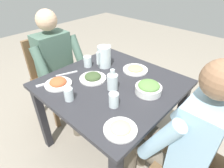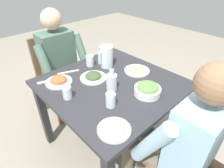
% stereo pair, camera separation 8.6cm
% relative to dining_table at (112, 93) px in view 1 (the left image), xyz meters
% --- Properties ---
extents(ground_plane, '(8.00, 8.00, 0.00)m').
position_rel_dining_table_xyz_m(ground_plane, '(0.00, 0.00, -0.62)').
color(ground_plane, gray).
extents(dining_table, '(0.99, 0.99, 0.72)m').
position_rel_dining_table_xyz_m(dining_table, '(0.00, 0.00, 0.00)').
color(dining_table, '#2D2D33').
rests_on(dining_table, ground_plane).
extents(chair_near, '(0.40, 0.40, 0.89)m').
position_rel_dining_table_xyz_m(chair_near, '(0.07, -0.84, -0.11)').
color(chair_near, brown).
rests_on(chair_near, ground_plane).
extents(diner_near, '(0.48, 0.53, 1.19)m').
position_rel_dining_table_xyz_m(diner_near, '(0.07, -0.63, 0.04)').
color(diner_near, '#4C6B5B').
rests_on(diner_near, ground_plane).
extents(diner_far, '(0.48, 0.53, 1.19)m').
position_rel_dining_table_xyz_m(diner_far, '(0.07, 0.63, 0.04)').
color(diner_far, '#9EC6E0').
rests_on(diner_far, ground_plane).
extents(water_pitcher, '(0.16, 0.12, 0.19)m').
position_rel_dining_table_xyz_m(water_pitcher, '(-0.15, -0.24, 0.20)').
color(water_pitcher, silver).
rests_on(water_pitcher, dining_table).
extents(salad_bowl, '(0.19, 0.19, 0.09)m').
position_rel_dining_table_xyz_m(salad_bowl, '(-0.08, 0.29, 0.15)').
color(salad_bowl, white).
rests_on(salad_bowl, dining_table).
extents(plate_rice_curry, '(0.21, 0.21, 0.06)m').
position_rel_dining_table_xyz_m(plate_rice_curry, '(0.31, -0.28, 0.13)').
color(plate_rice_curry, white).
rests_on(plate_rice_curry, dining_table).
extents(plate_fries, '(0.22, 0.22, 0.04)m').
position_rel_dining_table_xyz_m(plate_fries, '(-0.28, 0.02, 0.12)').
color(plate_fries, white).
rests_on(plate_fries, dining_table).
extents(plate_beans, '(0.19, 0.19, 0.04)m').
position_rel_dining_table_xyz_m(plate_beans, '(0.33, 0.38, 0.12)').
color(plate_beans, white).
rests_on(plate_beans, dining_table).
extents(plate_dolmas, '(0.22, 0.22, 0.05)m').
position_rel_dining_table_xyz_m(plate_dolmas, '(0.07, -0.15, 0.12)').
color(plate_dolmas, white).
rests_on(plate_dolmas, dining_table).
extents(water_glass_near_left, '(0.07, 0.07, 0.10)m').
position_rel_dining_table_xyz_m(water_glass_near_left, '(0.20, 0.20, 0.16)').
color(water_glass_near_left, silver).
rests_on(water_glass_near_left, dining_table).
extents(water_glass_far_right, '(0.07, 0.07, 0.10)m').
position_rel_dining_table_xyz_m(water_glass_far_right, '(-0.05, -0.35, 0.15)').
color(water_glass_far_right, silver).
rests_on(water_glass_far_right, dining_table).
extents(water_glass_by_pitcher, '(0.06, 0.06, 0.09)m').
position_rel_dining_table_xyz_m(water_glass_by_pitcher, '(0.36, -0.07, 0.15)').
color(water_glass_by_pitcher, silver).
rests_on(water_glass_by_pitcher, dining_table).
extents(water_glass_far_left, '(0.06, 0.06, 0.10)m').
position_rel_dining_table_xyz_m(water_glass_far_left, '(-0.30, -0.39, 0.16)').
color(water_glass_far_left, silver).
rests_on(water_glass_far_left, dining_table).
extents(oil_carafe, '(0.08, 0.08, 0.16)m').
position_rel_dining_table_xyz_m(oil_carafe, '(0.06, 0.06, 0.16)').
color(oil_carafe, silver).
rests_on(oil_carafe, dining_table).
extents(salt_shaker, '(0.03, 0.03, 0.05)m').
position_rel_dining_table_xyz_m(salt_shaker, '(-0.30, -0.32, 0.13)').
color(salt_shaker, white).
rests_on(salt_shaker, dining_table).
extents(fork_near, '(0.17, 0.08, 0.01)m').
position_rel_dining_table_xyz_m(fork_near, '(0.36, -0.36, 0.11)').
color(fork_near, silver).
rests_on(fork_near, dining_table).
extents(knife_near, '(0.18, 0.08, 0.01)m').
position_rel_dining_table_xyz_m(knife_near, '(0.17, -0.37, 0.11)').
color(knife_near, silver).
rests_on(knife_near, dining_table).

